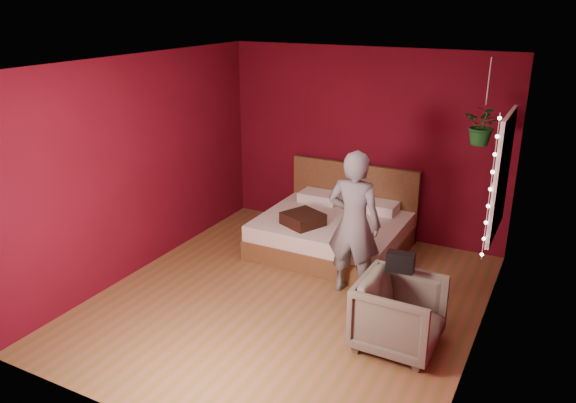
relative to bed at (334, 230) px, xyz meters
name	(u,v)px	position (x,y,z in m)	size (l,w,h in m)	color
floor	(289,299)	(0.09, -1.50, -0.27)	(4.50, 4.50, 0.00)	brown
room_walls	(289,155)	(0.09, -1.50, 1.41)	(4.04, 4.54, 2.62)	#560916
window	(501,175)	(2.06, -0.60, 1.23)	(0.05, 0.97, 1.27)	white
fairy_lights	(490,189)	(2.03, -1.12, 1.23)	(0.04, 0.04, 1.45)	silver
bed	(334,230)	(0.00, 0.00, 0.00)	(1.86, 1.58, 1.02)	brown
person	(354,224)	(0.64, -1.00, 0.57)	(0.61, 0.40, 1.68)	slate
armchair	(399,314)	(1.44, -1.80, 0.09)	(0.76, 0.78, 0.71)	#6A6453
handbag	(401,262)	(1.36, -1.61, 0.54)	(0.26, 0.13, 0.19)	black
throw_pillow	(303,219)	(-0.25, -0.45, 0.28)	(0.44, 0.44, 0.15)	black
hanging_plant	(483,125)	(1.74, -0.02, 1.60)	(0.49, 0.46, 0.95)	silver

